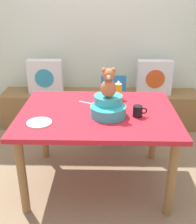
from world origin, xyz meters
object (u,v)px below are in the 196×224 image
pillow_floral_right (154,78)px  highchair (113,100)px  infant_seat_teal (108,107)px  teddy_bear (108,84)px  dining_table (98,121)px  ketchup_bottle (118,90)px  pillow_floral_left (45,77)px  coffee_mug (138,111)px  dinner_plate_near (39,123)px

pillow_floral_right → highchair: size_ratio=0.56×
infant_seat_teal → teddy_bear: (0.00, -0.00, 0.21)m
dining_table → ketchup_bottle: (0.19, 0.31, 0.18)m
pillow_floral_left → coffee_mug: size_ratio=3.67×
dinner_plate_near → highchair: bearing=60.3°
highchair → dinner_plate_near: bearing=-119.7°
infant_seat_teal → pillow_floral_left: bearing=121.3°
teddy_bear → ketchup_bottle: (0.10, 0.39, -0.19)m
pillow_floral_right → infant_seat_teal: 1.45m
pillow_floral_right → highchair: (-0.54, -0.42, -0.16)m
pillow_floral_left → teddy_bear: bearing=-58.7°
ketchup_bottle → dinner_plate_near: bearing=-139.0°
highchair → dining_table: bearing=-100.7°
dining_table → infant_seat_teal: 0.20m
teddy_bear → dinner_plate_near: 0.63m
infant_seat_teal → dinner_plate_near: (-0.55, -0.18, -0.07)m
dining_table → highchair: size_ratio=1.72×
dining_table → teddy_bear: bearing=-39.5°
pillow_floral_left → pillow_floral_right: 1.41m
pillow_floral_left → dinner_plate_near: bearing=-80.4°
infant_seat_teal → teddy_bear: bearing=-90.0°
pillow_floral_left → dining_table: 1.43m
ketchup_bottle → highchair: bearing=93.8°
dining_table → dinner_plate_near: 0.53m
dining_table → coffee_mug: bearing=-16.2°
pillow_floral_left → dining_table: (0.71, -1.24, -0.03)m
highchair → dinner_plate_near: 1.26m
dining_table → highchair: highchair is taller
dining_table → coffee_mug: coffee_mug is taller
ketchup_bottle → pillow_floral_right: bearing=61.3°
dining_table → highchair: 0.85m
ketchup_bottle → dinner_plate_near: ketchup_bottle is taller
pillow_floral_left → ketchup_bottle: bearing=-45.9°
pillow_floral_right → infant_seat_teal: same height
pillow_floral_right → coffee_mug: 1.39m
dinner_plate_near → pillow_floral_left: bearing=99.6°
pillow_floral_right → infant_seat_teal: (-0.61, -1.31, 0.13)m
coffee_mug → infant_seat_teal: bearing=174.3°
teddy_bear → dinner_plate_near: size_ratio=1.25×
pillow_floral_left → dining_table: pillow_floral_left is taller
highchair → coffee_mug: (0.18, -0.92, 0.27)m
pillow_floral_right → teddy_bear: size_ratio=1.76×
pillow_floral_left → teddy_bear: 1.57m
pillow_floral_right → coffee_mug: (-0.36, -1.34, 0.11)m
dining_table → teddy_bear: 0.39m
pillow_floral_left → infant_seat_teal: size_ratio=1.33×
infant_seat_teal → coffee_mug: infant_seat_teal is taller
coffee_mug → pillow_floral_left: bearing=128.0°
infant_seat_teal → dinner_plate_near: 0.58m
highchair → teddy_bear: teddy_bear is taller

